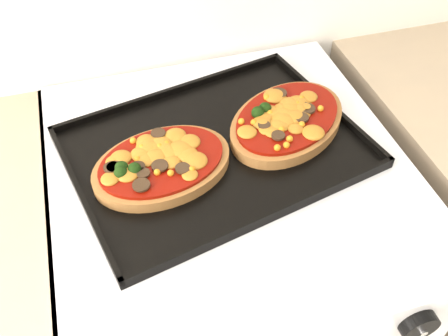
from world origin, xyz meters
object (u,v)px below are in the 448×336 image
object	(u,v)px
stove	(226,297)
baking_tray	(216,147)
pizza_left	(162,163)
pizza_right	(287,119)

from	to	relation	value
stove	baking_tray	bearing A→B (deg)	119.62
pizza_left	pizza_right	world-z (taller)	pizza_right
stove	baking_tray	size ratio (longest dim) A/B	1.93
pizza_left	pizza_right	bearing A→B (deg)	10.31
pizza_right	stove	bearing A→B (deg)	-162.09
baking_tray	pizza_left	world-z (taller)	pizza_left
baking_tray	pizza_left	bearing A→B (deg)	-176.44
pizza_left	pizza_right	distance (m)	0.23
stove	baking_tray	distance (m)	0.47
stove	pizza_right	size ratio (longest dim) A/B	3.81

